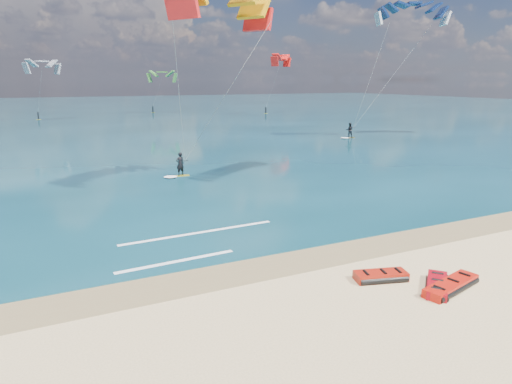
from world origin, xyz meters
TOP-DOWN VIEW (x-y plane):
  - ground at (0.00, 40.00)m, footprint 320.00×320.00m
  - wet_sand_strip at (0.00, 3.00)m, footprint 320.00×2.40m
  - sea at (0.00, 104.00)m, footprint 320.00×200.00m
  - packed_kite_left at (5.51, -1.75)m, footprint 3.10×1.70m
  - packed_kite_mid at (3.77, -0.01)m, footprint 2.38×1.62m
  - packed_kite_right at (5.09, -1.50)m, footprint 2.37×2.29m
  - kitesurfer_main at (3.33, 18.72)m, footprint 9.23×8.93m
  - kitesurfer_far at (31.87, 33.52)m, footprint 12.74×7.33m
  - shoreline_foam at (-1.49, 6.89)m, footprint 8.54×3.62m
  - distant_kites at (3.02, 83.37)m, footprint 87.67×19.48m

SIDE VIEW (x-z plane):
  - ground at x=0.00m, z-range 0.00..0.00m
  - packed_kite_left at x=5.51m, z-range -0.19..0.19m
  - packed_kite_mid at x=3.77m, z-range -0.19..0.19m
  - packed_kite_right at x=5.09m, z-range -0.18..0.18m
  - wet_sand_strip at x=0.00m, z-range 0.00..0.01m
  - sea at x=0.00m, z-range 0.00..0.04m
  - shoreline_foam at x=-1.49m, z-range 0.04..0.05m
  - distant_kites at x=3.02m, z-range -0.67..11.57m
  - kitesurfer_main at x=3.33m, z-range 0.36..15.37m
  - kitesurfer_far at x=31.87m, z-range 0.37..18.24m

